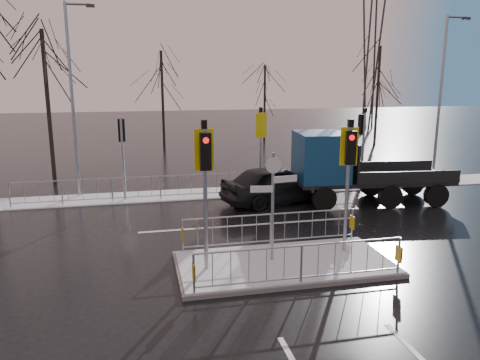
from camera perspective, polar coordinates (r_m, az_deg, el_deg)
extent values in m
plane|color=black|center=(13.43, 5.38, -10.41)|extent=(120.00, 120.00, 0.00)
cube|color=white|center=(21.36, -1.65, -1.52)|extent=(30.00, 2.00, 0.04)
cube|color=silver|center=(16.86, 1.43, -5.48)|extent=(8.00, 0.15, 0.01)
cube|color=#62625E|center=(13.41, 5.38, -10.18)|extent=(6.00, 3.00, 0.12)
cube|color=white|center=(13.38, 5.39, -9.88)|extent=(5.85, 2.85, 0.03)
cube|color=gold|center=(11.39, -5.65, -11.12)|extent=(0.05, 0.28, 0.42)
cube|color=gold|center=(13.09, 18.79, -8.53)|extent=(0.05, 0.28, 0.42)
cube|color=gold|center=(13.95, -7.03, -6.61)|extent=(0.05, 0.28, 0.42)
cube|color=gold|center=(15.37, 13.51, -5.04)|extent=(0.05, 0.28, 0.42)
cylinder|color=#9399A1|center=(12.29, -4.25, -2.62)|extent=(0.11, 0.11, 3.80)
cube|color=black|center=(11.83, -4.23, 3.47)|extent=(0.28, 0.22, 0.95)
cylinder|color=red|center=(11.68, -4.18, 4.84)|extent=(0.16, 0.04, 0.16)
cube|color=yellow|center=(12.08, -4.41, 3.66)|extent=(0.50, 0.03, 1.10)
cube|color=black|center=(11.92, -4.41, 6.79)|extent=(0.14, 0.14, 0.22)
cylinder|color=#9399A1|center=(13.88, 12.93, -1.35)|extent=(0.11, 0.11, 3.70)
cube|color=black|center=(13.45, 13.34, 3.85)|extent=(0.33, 0.28, 0.95)
cylinder|color=red|center=(13.31, 13.49, 5.05)|extent=(0.16, 0.08, 0.16)
cube|color=yellow|center=(13.70, 13.15, 4.01)|extent=(0.49, 0.16, 1.10)
cube|color=black|center=(13.55, 13.34, 6.77)|extent=(0.14, 0.14, 0.22)
cylinder|color=#9399A1|center=(12.97, 3.99, -3.41)|extent=(0.09, 0.09, 3.10)
cube|color=silver|center=(12.87, 5.54, 0.12)|extent=(0.70, 0.14, 0.18)
cube|color=silver|center=(12.74, 2.65, -1.12)|extent=(0.62, 0.15, 0.18)
cylinder|color=silver|center=(12.66, 4.12, 1.78)|extent=(0.44, 0.03, 0.44)
cylinder|color=#9399A1|center=(20.35, -14.07, 2.49)|extent=(0.11, 0.11, 3.50)
cube|color=black|center=(20.36, -14.24, 5.90)|extent=(0.28, 0.22, 0.95)
cylinder|color=red|center=(20.44, -14.28, 6.77)|extent=(0.16, 0.04, 0.16)
cylinder|color=#9399A1|center=(21.03, 2.50, 3.32)|extent=(0.11, 0.11, 3.60)
cube|color=black|center=(21.03, 2.40, 6.76)|extent=(0.28, 0.22, 0.95)
cylinder|color=red|center=(21.11, 2.34, 7.60)|extent=(0.16, 0.04, 0.16)
cube|color=yellow|center=(20.79, 2.58, 6.69)|extent=(0.50, 0.03, 1.10)
cube|color=black|center=(20.80, 2.55, 8.54)|extent=(0.14, 0.14, 0.22)
cylinder|color=#9399A1|center=(22.83, 14.74, 3.53)|extent=(0.11, 0.11, 3.50)
cube|color=black|center=(22.81, 14.61, 6.57)|extent=(0.33, 0.28, 0.95)
cylinder|color=red|center=(22.86, 14.47, 7.35)|extent=(0.16, 0.08, 0.16)
cube|color=black|center=(22.62, 15.01, 8.21)|extent=(0.14, 0.14, 0.22)
imported|color=black|center=(19.60, 4.45, -0.50)|extent=(5.02, 2.99, 1.60)
cylinder|color=black|center=(18.77, 10.21, -2.25)|extent=(1.00, 0.39, 0.97)
cylinder|color=black|center=(20.67, 8.61, -0.80)|extent=(1.00, 0.39, 0.97)
cylinder|color=black|center=(19.71, 17.83, -1.95)|extent=(1.00, 0.39, 0.97)
cylinder|color=black|center=(21.53, 15.64, -0.59)|extent=(1.00, 0.39, 0.97)
cylinder|color=black|center=(20.58, 22.79, -1.73)|extent=(1.00, 0.39, 0.97)
cylinder|color=black|center=(22.33, 20.28, -0.45)|extent=(1.00, 0.39, 0.97)
cube|color=black|center=(20.36, 15.76, 0.00)|extent=(6.63, 2.90, 0.16)
cube|color=navy|center=(19.43, 9.81, 2.87)|extent=(2.18, 2.53, 1.95)
cube|color=black|center=(19.65, 12.50, 4.01)|extent=(0.24, 1.94, 1.07)
cube|color=#2D3033|center=(19.49, 8.04, -0.29)|extent=(0.35, 2.24, 0.34)
cube|color=black|center=(20.76, 18.53, 0.44)|extent=(4.51, 2.78, 0.12)
cube|color=black|center=(19.83, 13.18, 2.51)|extent=(0.32, 2.33, 1.46)
cylinder|color=black|center=(24.65, -22.32, 8.08)|extent=(0.20, 0.20, 7.36)
cylinder|color=black|center=(33.84, -9.40, 9.46)|extent=(0.19, 0.19, 6.90)
cylinder|color=black|center=(37.15, 3.01, 9.17)|extent=(0.16, 0.16, 5.98)
cylinder|color=black|center=(37.33, 16.40, 9.76)|extent=(0.20, 0.20, 7.36)
cylinder|color=#9399A1|center=(24.85, 23.16, 8.78)|extent=(0.14, 0.14, 8.00)
cylinder|color=#9399A1|center=(25.25, 24.93, 17.57)|extent=(1.00, 0.10, 0.10)
cube|color=#2D3033|center=(25.54, 25.86, 17.30)|extent=(0.35, 0.18, 0.12)
cylinder|color=#9399A1|center=(21.44, -19.74, 8.86)|extent=(0.14, 0.14, 8.20)
cylinder|color=#9399A1|center=(21.54, -19.18, 19.60)|extent=(1.00, 0.10, 0.10)
cube|color=#2D3033|center=(21.49, -17.77, 19.58)|extent=(0.35, 0.18, 0.12)
cylinder|color=#2D3033|center=(48.17, 16.23, 17.86)|extent=(1.18, 1.18, 19.97)
cylinder|color=#2D3033|center=(47.62, 14.89, 18.00)|extent=(1.18, 1.18, 19.97)
cylinder|color=#2D3033|center=(47.11, 16.95, 17.94)|extent=(1.18, 1.18, 19.97)
cylinder|color=#2D3033|center=(46.55, 15.59, 18.09)|extent=(1.18, 1.18, 19.97)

